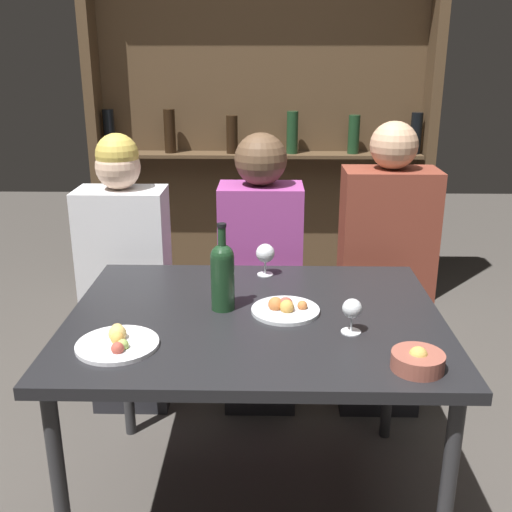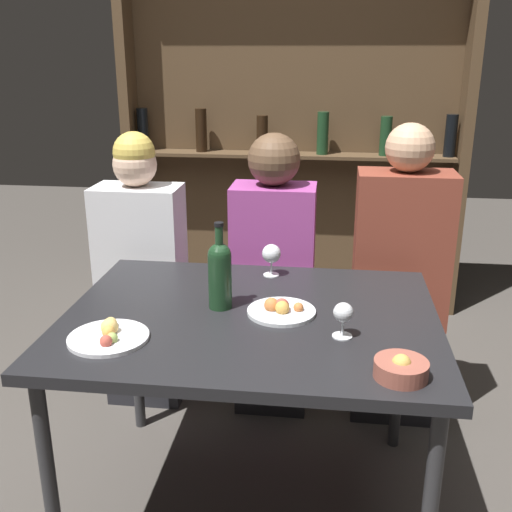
{
  "view_description": "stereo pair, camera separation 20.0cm",
  "coord_description": "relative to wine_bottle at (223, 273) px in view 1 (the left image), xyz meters",
  "views": [
    {
      "loc": [
        0.04,
        -1.76,
        1.53
      ],
      "look_at": [
        0.0,
        0.14,
        0.89
      ],
      "focal_mm": 42.0,
      "sensor_mm": 36.0,
      "label": 1
    },
    {
      "loc": [
        0.24,
        -1.74,
        1.53
      ],
      "look_at": [
        0.0,
        0.14,
        0.89
      ],
      "focal_mm": 42.0,
      "sensor_mm": 36.0,
      "label": 2
    }
  ],
  "objects": [
    {
      "name": "wine_bottle",
      "position": [
        0.0,
        0.0,
        0.0
      ],
      "size": [
        0.08,
        0.08,
        0.29
      ],
      "color": "#19381E",
      "rests_on": "dining_table"
    },
    {
      "name": "snack_bowl",
      "position": [
        0.54,
        -0.39,
        -0.1
      ],
      "size": [
        0.14,
        0.14,
        0.06
      ],
      "color": "#995142",
      "rests_on": "dining_table"
    },
    {
      "name": "wine_rack_wall",
      "position": [
        0.11,
        1.86,
        0.33
      ],
      "size": [
        2.04,
        0.21,
        2.36
      ],
      "color": "#4C3823",
      "rests_on": "ground_plane"
    },
    {
      "name": "dining_table",
      "position": [
        0.11,
        -0.04,
        -0.19
      ],
      "size": [
        1.19,
        0.92,
        0.74
      ],
      "color": "black",
      "rests_on": "ground_plane"
    },
    {
      "name": "seated_person_left",
      "position": [
        -0.47,
        0.6,
        -0.27
      ],
      "size": [
        0.37,
        0.22,
        1.23
      ],
      "color": "#26262B",
      "rests_on": "ground_plane"
    },
    {
      "name": "seated_person_right",
      "position": [
        0.64,
        0.6,
        -0.26
      ],
      "size": [
        0.38,
        0.22,
        1.28
      ],
      "color": "#26262B",
      "rests_on": "ground_plane"
    },
    {
      "name": "food_plate_1",
      "position": [
        -0.28,
        -0.27,
        -0.11
      ],
      "size": [
        0.24,
        0.24,
        0.05
      ],
      "color": "white",
      "rests_on": "dining_table"
    },
    {
      "name": "seated_person_center",
      "position": [
        0.11,
        0.6,
        -0.27
      ],
      "size": [
        0.35,
        0.22,
        1.23
      ],
      "color": "#26262B",
      "rests_on": "ground_plane"
    },
    {
      "name": "ground_plane",
      "position": [
        0.11,
        -0.04,
        -0.86
      ],
      "size": [
        10.0,
        10.0,
        0.0
      ],
      "primitive_type": "plane",
      "color": "#47423D"
    },
    {
      "name": "wine_glass_1",
      "position": [
        0.14,
        0.32,
        -0.04
      ],
      "size": [
        0.07,
        0.07,
        0.12
      ],
      "color": "silver",
      "rests_on": "dining_table"
    },
    {
      "name": "wine_glass_0",
      "position": [
        0.4,
        -0.17,
        -0.05
      ],
      "size": [
        0.06,
        0.06,
        0.11
      ],
      "color": "silver",
      "rests_on": "dining_table"
    },
    {
      "name": "food_plate_0",
      "position": [
        0.2,
        -0.03,
        -0.11
      ],
      "size": [
        0.22,
        0.22,
        0.05
      ],
      "color": "silver",
      "rests_on": "dining_table"
    }
  ]
}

